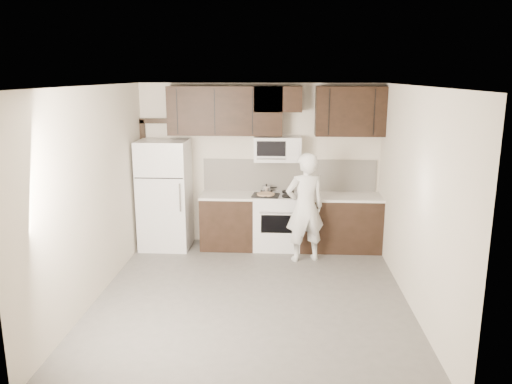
# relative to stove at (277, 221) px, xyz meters

# --- Properties ---
(floor) EXTENTS (4.50, 4.50, 0.00)m
(floor) POSITION_rel_stove_xyz_m (-0.30, -1.94, -0.46)
(floor) COLOR #585653
(floor) RESTS_ON ground
(back_wall) EXTENTS (4.00, 0.00, 4.00)m
(back_wall) POSITION_rel_stove_xyz_m (-0.30, 0.31, 0.89)
(back_wall) COLOR beige
(back_wall) RESTS_ON ground
(ceiling) EXTENTS (4.50, 4.50, 0.00)m
(ceiling) POSITION_rel_stove_xyz_m (-0.30, -1.94, 2.24)
(ceiling) COLOR white
(ceiling) RESTS_ON back_wall
(counter_run) EXTENTS (2.95, 0.64, 0.91)m
(counter_run) POSITION_rel_stove_xyz_m (0.30, 0.00, -0.00)
(counter_run) COLOR black
(counter_run) RESTS_ON floor
(stove) EXTENTS (0.76, 0.66, 0.94)m
(stove) POSITION_rel_stove_xyz_m (0.00, 0.00, 0.00)
(stove) COLOR silver
(stove) RESTS_ON floor
(backsplash) EXTENTS (2.90, 0.02, 0.54)m
(backsplash) POSITION_rel_stove_xyz_m (0.20, 0.30, 0.72)
(backsplash) COLOR beige
(backsplash) RESTS_ON counter_run
(upper_cabinets) EXTENTS (3.48, 0.35, 0.78)m
(upper_cabinets) POSITION_rel_stove_xyz_m (-0.09, 0.14, 1.82)
(upper_cabinets) COLOR black
(upper_cabinets) RESTS_ON back_wall
(microwave) EXTENTS (0.76, 0.42, 0.40)m
(microwave) POSITION_rel_stove_xyz_m (-0.00, 0.12, 1.19)
(microwave) COLOR silver
(microwave) RESTS_ON upper_cabinets
(refrigerator) EXTENTS (0.80, 0.76, 1.80)m
(refrigerator) POSITION_rel_stove_xyz_m (-1.85, -0.05, 0.44)
(refrigerator) COLOR silver
(refrigerator) RESTS_ON floor
(door_trim) EXTENTS (0.50, 0.08, 2.12)m
(door_trim) POSITION_rel_stove_xyz_m (-2.22, 0.27, 0.79)
(door_trim) COLOR black
(door_trim) RESTS_ON floor
(saucepan) EXTENTS (0.25, 0.15, 0.15)m
(saucepan) POSITION_rel_stove_xyz_m (-0.18, 0.15, 0.51)
(saucepan) COLOR silver
(saucepan) RESTS_ON stove
(baking_tray) EXTENTS (0.46, 0.36, 0.02)m
(baking_tray) POSITION_rel_stove_xyz_m (-0.18, -0.10, 0.46)
(baking_tray) COLOR black
(baking_tray) RESTS_ON counter_run
(pizza) EXTENTS (0.32, 0.32, 0.02)m
(pizza) POSITION_rel_stove_xyz_m (-0.18, -0.10, 0.48)
(pizza) COLOR beige
(pizza) RESTS_ON baking_tray
(person) EXTENTS (0.71, 0.58, 1.70)m
(person) POSITION_rel_stove_xyz_m (0.44, -0.56, 0.39)
(person) COLOR silver
(person) RESTS_ON floor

